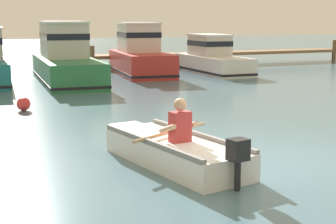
# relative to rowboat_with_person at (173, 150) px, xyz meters

# --- Properties ---
(ground_plane) EXTENTS (120.00, 120.00, 0.00)m
(ground_plane) POSITION_rel_rowboat_with_person_xyz_m (1.48, -0.40, -0.25)
(ground_plane) COLOR slate
(wooden_dock) EXTENTS (15.62, 1.57, 1.26)m
(wooden_dock) POSITION_rel_rowboat_with_person_xyz_m (10.56, 17.35, 0.37)
(wooden_dock) COLOR brown
(wooden_dock) RESTS_ON ground
(rowboat_with_person) EXTENTS (1.80, 3.72, 1.19)m
(rowboat_with_person) POSITION_rel_rowboat_with_person_xyz_m (0.00, 0.00, 0.00)
(rowboat_with_person) COLOR white
(rowboat_with_person) RESTS_ON ground
(moored_boat_green) EXTENTS (2.61, 6.91, 2.41)m
(moored_boat_green) POSITION_rel_rowboat_with_person_xyz_m (1.00, 12.82, 0.63)
(moored_boat_green) COLOR #287042
(moored_boat_green) RESTS_ON ground
(moored_boat_red) EXTENTS (2.65, 5.33, 2.34)m
(moored_boat_red) POSITION_rel_rowboat_with_person_xyz_m (4.69, 14.17, 0.61)
(moored_boat_red) COLOR #B72D28
(moored_boat_red) RESTS_ON ground
(moored_boat_white) EXTENTS (1.86, 5.04, 1.79)m
(moored_boat_white) POSITION_rel_rowboat_with_person_xyz_m (8.07, 13.59, 0.41)
(moored_boat_white) COLOR white
(moored_boat_white) RESTS_ON ground
(mooring_buoy) EXTENTS (0.38, 0.38, 0.38)m
(mooring_buoy) POSITION_rel_rowboat_with_person_xyz_m (-1.60, 6.53, -0.06)
(mooring_buoy) COLOR red
(mooring_buoy) RESTS_ON ground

